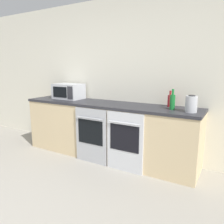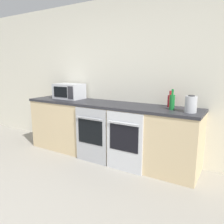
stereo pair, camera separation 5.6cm
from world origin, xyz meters
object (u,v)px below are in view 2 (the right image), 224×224
Objects in this scene: microwave at (69,91)px; oven_right at (124,142)px; kettle at (191,104)px; bottle_green at (172,102)px; bottle_red at (170,100)px; oven_left at (91,135)px.

oven_right is at bearing -16.49° from microwave.
bottle_green is at bearing 165.54° from kettle.
kettle is (0.35, -0.27, 0.01)m from bottle_red.
bottle_green reaches higher than oven_right.
oven_right is 0.91m from bottle_red.
bottle_green reaches higher than bottle_red.
microwave is at bearing 152.47° from oven_left.
kettle is at bearing 9.91° from oven_left.
oven_right is 3.92× the size of kettle.
oven_left is 3.70× the size of bottle_red.
bottle_red is at bearing 3.61° from microwave.
oven_left is 1.33m from bottle_green.
bottle_red is (-0.09, 0.21, -0.02)m from bottle_green.
oven_right is 1.55m from microwave.
microwave is at bearing 177.33° from bottle_green.
oven_left is 3.92× the size of kettle.
bottle_red is (1.84, 0.12, -0.04)m from microwave.
oven_left is 3.10× the size of bottle_green.
bottle_red is (0.48, 0.52, 0.57)m from oven_right.
bottle_green is (1.16, 0.31, 0.59)m from oven_left.
bottle_red reaches higher than oven_right.
bottle_green is at bearing -66.60° from bottle_red.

